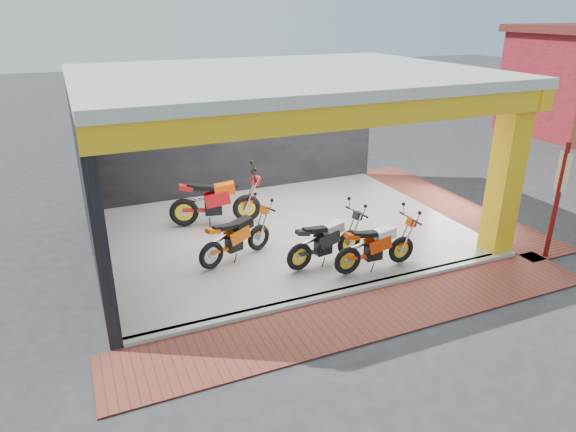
% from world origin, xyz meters
% --- Properties ---
extents(ground, '(80.00, 80.00, 0.00)m').
position_xyz_m(ground, '(0.00, 0.00, 0.00)').
color(ground, '#2D2D30').
rests_on(ground, ground).
extents(showroom_floor, '(8.00, 6.00, 0.10)m').
position_xyz_m(showroom_floor, '(0.00, 2.00, 0.05)').
color(showroom_floor, beige).
rests_on(showroom_floor, ground).
extents(showroom_ceiling, '(8.40, 6.40, 0.20)m').
position_xyz_m(showroom_ceiling, '(0.00, 2.00, 3.60)').
color(showroom_ceiling, beige).
rests_on(showroom_ceiling, corner_column).
extents(back_wall, '(8.20, 0.20, 3.50)m').
position_xyz_m(back_wall, '(0.00, 5.10, 1.75)').
color(back_wall, black).
rests_on(back_wall, ground).
extents(left_wall, '(0.20, 6.20, 3.50)m').
position_xyz_m(left_wall, '(-4.10, 2.00, 1.75)').
color(left_wall, black).
rests_on(left_wall, ground).
extents(corner_column, '(0.50, 0.50, 3.50)m').
position_xyz_m(corner_column, '(3.75, -0.75, 1.75)').
color(corner_column, yellow).
rests_on(corner_column, ground).
extents(header_beam_front, '(8.40, 0.30, 0.40)m').
position_xyz_m(header_beam_front, '(0.00, -1.00, 3.30)').
color(header_beam_front, yellow).
rests_on(header_beam_front, corner_column).
extents(header_beam_right, '(0.30, 6.40, 0.40)m').
position_xyz_m(header_beam_right, '(4.00, 2.00, 3.30)').
color(header_beam_right, yellow).
rests_on(header_beam_right, corner_column).
extents(floor_kerb, '(8.00, 0.20, 0.10)m').
position_xyz_m(floor_kerb, '(0.00, -1.02, 0.05)').
color(floor_kerb, beige).
rests_on(floor_kerb, ground).
extents(paver_front, '(9.00, 1.40, 0.03)m').
position_xyz_m(paver_front, '(0.00, -1.80, 0.01)').
color(paver_front, brown).
rests_on(paver_front, ground).
extents(paver_right, '(1.40, 7.00, 0.03)m').
position_xyz_m(paver_right, '(4.80, 2.00, 0.01)').
color(paver_right, brown).
rests_on(paver_right, ground).
extents(signpost, '(0.11, 0.34, 2.48)m').
position_xyz_m(signpost, '(4.59, -1.37, 1.36)').
color(signpost, maroon).
rests_on(signpost, ground).
extents(moto_hero, '(1.89, 0.71, 1.15)m').
position_xyz_m(moto_hero, '(1.48, -0.53, 0.68)').
color(moto_hero, '#E03B09').
rests_on(moto_hero, showroom_floor).
extents(moto_row_a, '(1.97, 0.97, 1.15)m').
position_xyz_m(moto_row_a, '(0.69, 0.17, 0.68)').
color(moto_row_a, black).
rests_on(moto_row_a, showroom_floor).
extents(moto_row_b, '(2.02, 1.32, 1.16)m').
position_xyz_m(moto_row_b, '(-0.93, 1.16, 0.68)').
color(moto_row_b, '#E55C09').
rests_on(moto_row_b, showroom_floor).
extents(moto_row_c, '(2.40, 1.32, 1.39)m').
position_xyz_m(moto_row_c, '(-0.65, 2.73, 0.79)').
color(moto_row_c, red).
rests_on(moto_row_c, showroom_floor).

